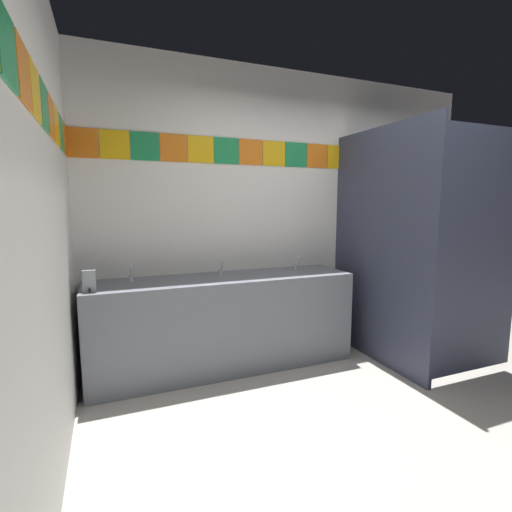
{
  "coord_description": "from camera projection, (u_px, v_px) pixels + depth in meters",
  "views": [
    {
      "loc": [
        -1.78,
        -1.71,
        1.45
      ],
      "look_at": [
        -0.67,
        1.06,
        1.04
      ],
      "focal_mm": 26.07,
      "sensor_mm": 36.0,
      "label": 1
    }
  ],
  "objects": [
    {
      "name": "soap_dispenser",
      "position": [
        89.0,
        281.0,
        2.7
      ],
      "size": [
        0.09,
        0.09,
        0.16
      ],
      "color": "gray",
      "rests_on": "vanity_counter"
    },
    {
      "name": "ground_plane",
      "position": [
        411.0,
        429.0,
        2.42
      ],
      "size": [
        9.01,
        9.01,
        0.0
      ],
      "primitive_type": "plane",
      "color": "#B2ADA3"
    },
    {
      "name": "faucet_center",
      "position": [
        221.0,
        269.0,
        3.33
      ],
      "size": [
        0.04,
        0.1,
        0.14
      ],
      "color": "silver",
      "rests_on": "vanity_counter"
    },
    {
      "name": "toilet",
      "position": [
        399.0,
        314.0,
        3.94
      ],
      "size": [
        0.39,
        0.49,
        0.74
      ],
      "color": "white",
      "rests_on": "ground_plane"
    },
    {
      "name": "faucet_left",
      "position": [
        131.0,
        275.0,
        3.05
      ],
      "size": [
        0.04,
        0.1,
        0.14
      ],
      "color": "silver",
      "rests_on": "vanity_counter"
    },
    {
      "name": "faucet_right",
      "position": [
        297.0,
        264.0,
        3.62
      ],
      "size": [
        0.04,
        0.1,
        0.14
      ],
      "color": "silver",
      "rests_on": "vanity_counter"
    },
    {
      "name": "wall_back",
      "position": [
        293.0,
        212.0,
        3.8
      ],
      "size": [
        4.09,
        0.09,
        2.74
      ],
      "color": "white",
      "rests_on": "ground_plane"
    },
    {
      "name": "wall_side",
      "position": [
        22.0,
        224.0,
        1.47
      ],
      "size": [
        0.09,
        3.32,
        2.74
      ],
      "color": "white",
      "rests_on": "ground_plane"
    },
    {
      "name": "vanity_counter",
      "position": [
        224.0,
        321.0,
        3.31
      ],
      "size": [
        2.3,
        0.58,
        0.82
      ],
      "color": "slate",
      "rests_on": "ground_plane"
    },
    {
      "name": "stall_divider",
      "position": [
        414.0,
        249.0,
        3.22
      ],
      "size": [
        0.92,
        1.32,
        2.14
      ],
      "color": "#33384C",
      "rests_on": "ground_plane"
    }
  ]
}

